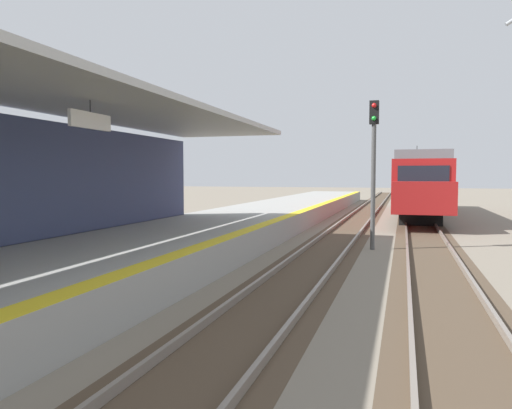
# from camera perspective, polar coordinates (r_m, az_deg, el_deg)

# --- Properties ---
(station_platform) EXTENTS (5.00, 80.00, 0.91)m
(station_platform) POSITION_cam_1_polar(r_m,az_deg,el_deg) (14.00, -12.72, -5.49)
(station_platform) COLOR #999993
(station_platform) RESTS_ON ground
(track_pair_nearest_platform) EXTENTS (2.34, 120.00, 0.16)m
(track_pair_nearest_platform) POSITION_cam_1_polar(r_m,az_deg,el_deg) (16.38, 8.17, -5.56)
(track_pair_nearest_platform) COLOR #4C3D2D
(track_pair_nearest_platform) RESTS_ON ground
(track_pair_middle) EXTENTS (2.34, 120.00, 0.16)m
(track_pair_middle) POSITION_cam_1_polar(r_m,az_deg,el_deg) (16.20, 20.19, -5.84)
(track_pair_middle) COLOR #4C3D2D
(track_pair_middle) RESTS_ON ground
(approaching_train) EXTENTS (2.93, 19.60, 4.76)m
(approaching_train) POSITION_cam_1_polar(r_m,az_deg,el_deg) (32.62, 18.77, 2.53)
(approaching_train) COLOR maroon
(approaching_train) RESTS_ON ground
(rail_signal_post) EXTENTS (0.32, 0.34, 5.20)m
(rail_signal_post) POSITION_cam_1_polar(r_m,az_deg,el_deg) (17.21, 13.86, 5.31)
(rail_signal_post) COLOR #4C4C4C
(rail_signal_post) RESTS_ON ground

